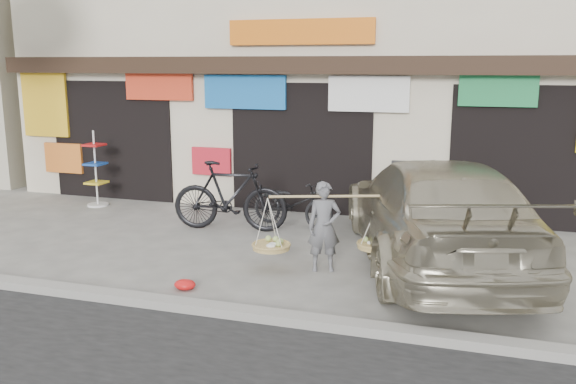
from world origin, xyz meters
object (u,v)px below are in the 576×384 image
(suv, at_px, (435,212))
(display_rack, at_px, (96,176))
(street_vendor, at_px, (324,231))
(bike_2, at_px, (293,203))
(bike_1, at_px, (230,196))

(suv, relative_size, display_rack, 3.68)
(display_rack, bearing_deg, suv, -13.88)
(street_vendor, relative_size, suv, 0.34)
(street_vendor, relative_size, bike_2, 1.18)
(street_vendor, bearing_deg, bike_1, 123.53)
(bike_1, xyz_separation_m, suv, (3.79, -0.82, 0.17))
(street_vendor, bearing_deg, display_rack, 135.89)
(street_vendor, height_order, bike_1, street_vendor)
(bike_1, distance_m, display_rack, 3.72)
(street_vendor, bearing_deg, bike_2, 98.00)
(bike_1, height_order, display_rack, display_rack)
(bike_2, height_order, suv, suv)
(display_rack, bearing_deg, bike_2, -4.88)
(bike_1, distance_m, suv, 3.88)
(bike_1, bearing_deg, bike_2, -66.98)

